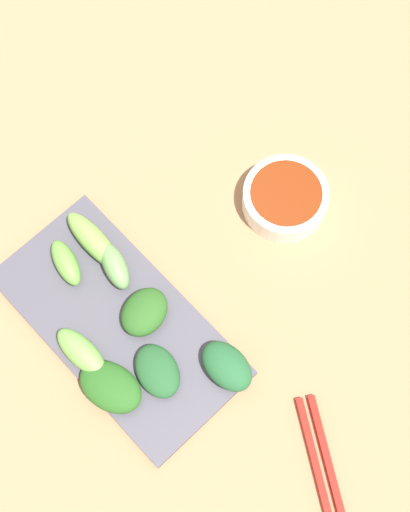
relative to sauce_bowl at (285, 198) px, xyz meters
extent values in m
cube|color=#A27751|center=(0.16, -0.02, -0.03)|extent=(2.10, 2.10, 0.02)
cylinder|color=white|center=(0.00, 0.00, 0.00)|extent=(0.10, 0.10, 0.03)
cylinder|color=maroon|center=(0.00, 0.00, 0.00)|extent=(0.09, 0.09, 0.03)
cube|color=#4A4853|center=(0.25, -0.02, -0.01)|extent=(0.15, 0.30, 0.01)
ellipsoid|color=#68AA42|center=(0.25, -0.12, 0.01)|extent=(0.04, 0.07, 0.03)
ellipsoid|color=#22542A|center=(0.26, 0.05, 0.00)|extent=(0.06, 0.08, 0.02)
ellipsoid|color=#295A20|center=(0.22, -0.01, 0.01)|extent=(0.07, 0.06, 0.03)
ellipsoid|color=#265A1E|center=(0.31, 0.03, 0.00)|extent=(0.07, 0.09, 0.02)
ellipsoid|color=#6D9F59|center=(0.21, -0.07, 0.01)|extent=(0.04, 0.07, 0.03)
ellipsoid|color=#79B24B|center=(0.21, -0.12, 0.01)|extent=(0.03, 0.09, 0.03)
ellipsoid|color=#6FAC4B|center=(0.31, -0.02, 0.01)|extent=(0.04, 0.07, 0.03)
ellipsoid|color=#235A31|center=(0.20, 0.10, 0.01)|extent=(0.05, 0.07, 0.03)
cube|color=red|center=(0.21, 0.29, -0.02)|extent=(0.13, 0.20, 0.01)
cube|color=red|center=(0.22, 0.28, -0.02)|extent=(0.13, 0.20, 0.01)
camera|label=1|loc=(0.33, 0.20, 0.85)|focal=52.85mm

